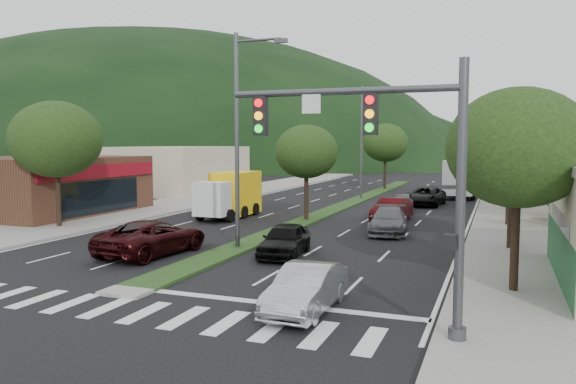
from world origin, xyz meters
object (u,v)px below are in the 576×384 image
at_px(car_queue_d, 426,196).
at_px(tree_r_c, 510,147).
at_px(tree_med_near, 306,152).
at_px(car_queue_c, 392,210).
at_px(car_queue_e, 402,202).
at_px(traffic_signal, 396,156).
at_px(streetlight_mid, 364,136).
at_px(sedan_silver, 306,289).
at_px(tree_r_d, 508,140).
at_px(box_truck, 231,196).
at_px(tree_r_e, 507,144).
at_px(streetlight_near, 241,130).
at_px(car_queue_b, 388,221).
at_px(car_queue_a, 285,240).
at_px(motorhome, 462,177).
at_px(tree_med_far, 385,143).
at_px(tree_r_a, 518,148).
at_px(tree_r_b, 513,142).
at_px(suv_maroon, 153,237).
at_px(tree_l_a, 56,139).

bearing_deg(car_queue_d, tree_r_c, -55.32).
height_order(tree_med_near, car_queue_c, tree_med_near).
bearing_deg(tree_r_c, car_queue_e, 144.57).
height_order(traffic_signal, tree_med_near, traffic_signal).
relative_size(streetlight_mid, car_queue_e, 2.47).
bearing_deg(sedan_silver, car_queue_d, 91.05).
distance_m(streetlight_mid, car_queue_e, 10.45).
relative_size(tree_r_d, box_truck, 1.17).
relative_size(tree_r_e, car_queue_e, 1.66).
bearing_deg(streetlight_mid, streetlight_near, -90.00).
bearing_deg(car_queue_b, streetlight_mid, 100.07).
xyz_separation_m(sedan_silver, car_queue_a, (-3.53, 7.39, 0.04)).
xyz_separation_m(car_queue_b, motorhome, (2.42, 23.63, 1.12)).
height_order(traffic_signal, car_queue_d, traffic_signal).
relative_size(streetlight_mid, car_queue_c, 2.25).
height_order(tree_r_d, car_queue_c, tree_r_d).
height_order(tree_r_d, box_truck, tree_r_d).
relative_size(tree_r_c, streetlight_mid, 0.65).
xyz_separation_m(tree_med_far, car_queue_a, (2.68, -36.80, -4.28)).
height_order(tree_r_a, car_queue_c, tree_r_a).
height_order(tree_r_d, car_queue_b, tree_r_d).
relative_size(streetlight_near, car_queue_a, 2.35).
relative_size(tree_r_d, car_queue_b, 1.46).
relative_size(tree_med_far, streetlight_near, 0.69).
distance_m(sedan_silver, car_queue_e, 25.27).
height_order(tree_r_a, car_queue_d, tree_r_a).
distance_m(tree_r_b, tree_med_near, 13.43).
bearing_deg(tree_r_c, streetlight_mid, 132.22).
xyz_separation_m(streetlight_mid, box_truck, (-5.58, -14.88, -4.16)).
height_order(suv_maroon, car_queue_b, suv_maroon).
distance_m(tree_med_near, streetlight_mid, 15.05).
relative_size(tree_r_a, car_queue_b, 1.36).
xyz_separation_m(tree_r_e, tree_l_a, (-24.50, -30.00, 0.29)).
distance_m(streetlight_mid, motorhome, 10.52).
xyz_separation_m(tree_r_b, car_queue_b, (-6.20, 3.05, -4.33)).
xyz_separation_m(streetlight_near, motorhome, (8.02, 30.68, -3.75)).
distance_m(tree_r_a, tree_r_e, 36.00).
xyz_separation_m(streetlight_mid, car_queue_d, (5.82, -2.95, -4.85)).
bearing_deg(car_queue_a, motorhome, 73.47).
xyz_separation_m(tree_r_a, car_queue_a, (-9.32, 3.20, -4.10)).
relative_size(tree_r_b, car_queue_b, 1.42).
relative_size(sedan_silver, car_queue_a, 0.98).
relative_size(tree_med_near, car_queue_d, 1.14).
bearing_deg(tree_med_far, tree_r_b, -69.44).
xyz_separation_m(tree_r_c, suv_maroon, (-14.97, -14.54, -3.97)).
bearing_deg(motorhome, tree_med_near, -109.89).
distance_m(tree_r_c, tree_l_a, 26.47).
relative_size(traffic_signal, motorhome, 0.77).
bearing_deg(car_queue_d, car_queue_a, -94.38).
distance_m(tree_r_e, car_queue_d, 12.33).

